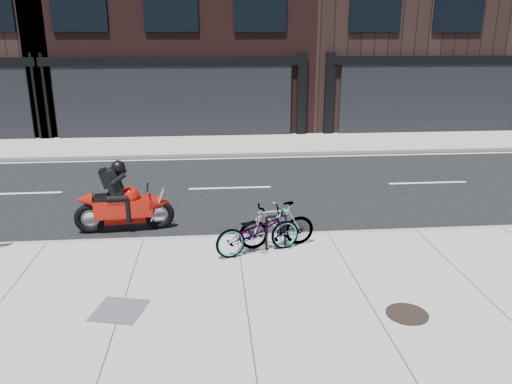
{
  "coord_description": "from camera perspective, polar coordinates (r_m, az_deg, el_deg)",
  "views": [
    {
      "loc": [
        -0.48,
        -11.98,
        4.3
      ],
      "look_at": [
        0.47,
        -1.28,
        0.9
      ],
      "focal_mm": 35.0,
      "sensor_mm": 36.0,
      "label": 1
    }
  ],
  "objects": [
    {
      "name": "ground",
      "position": [
        12.74,
        -2.64,
        -2.18
      ],
      "size": [
        120.0,
        120.0,
        0.0
      ],
      "primitive_type": "plane",
      "color": "black",
      "rests_on": "ground"
    },
    {
      "name": "sidewalk_near",
      "position": [
        8.18,
        -1.03,
        -13.62
      ],
      "size": [
        60.0,
        6.0,
        0.13
      ],
      "primitive_type": "cube",
      "color": "gray",
      "rests_on": "ground"
    },
    {
      "name": "sidewalk_far",
      "position": [
        20.18,
        -3.63,
        5.42
      ],
      "size": [
        60.0,
        3.5,
        0.13
      ],
      "primitive_type": "cube",
      "color": "gray",
      "rests_on": "ground"
    },
    {
      "name": "motorcycle",
      "position": [
        11.64,
        -14.41,
        -1.14
      ],
      "size": [
        2.23,
        0.6,
        1.67
      ],
      "rotation": [
        0.0,
        0.0,
        0.1
      ],
      "color": "black",
      "rests_on": "ground"
    },
    {
      "name": "bicycle_rear",
      "position": [
        10.16,
        2.38,
        -3.77
      ],
      "size": [
        1.64,
        0.7,
        0.95
      ],
      "primitive_type": "imported",
      "rotation": [
        0.0,
        0.0,
        4.87
      ],
      "color": "gray",
      "rests_on": "sidewalk_near"
    },
    {
      "name": "bike_rack",
      "position": [
        10.04,
        2.3,
        -4.29
      ],
      "size": [
        0.44,
        0.12,
        0.74
      ],
      "rotation": [
        0.0,
        0.0,
        0.18
      ],
      "color": "black",
      "rests_on": "sidewalk_near"
    },
    {
      "name": "utility_grate",
      "position": [
        8.38,
        -15.37,
        -12.89
      ],
      "size": [
        0.91,
        0.91,
        0.02
      ],
      "primitive_type": "cube",
      "rotation": [
        0.0,
        0.0,
        -0.25
      ],
      "color": "#49484B",
      "rests_on": "sidewalk_near"
    },
    {
      "name": "manhole_cover",
      "position": [
        8.35,
        16.88,
        -13.19
      ],
      "size": [
        0.79,
        0.79,
        0.02
      ],
      "primitive_type": "cylinder",
      "rotation": [
        0.0,
        0.0,
        -0.22
      ],
      "color": "black",
      "rests_on": "sidewalk_near"
    },
    {
      "name": "bicycle_front",
      "position": [
        9.87,
        0.22,
        -4.47
      ],
      "size": [
        1.87,
        1.13,
        0.93
      ],
      "primitive_type": "imported",
      "rotation": [
        0.0,
        0.0,
        1.88
      ],
      "color": "gray",
      "rests_on": "sidewalk_near"
    }
  ]
}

